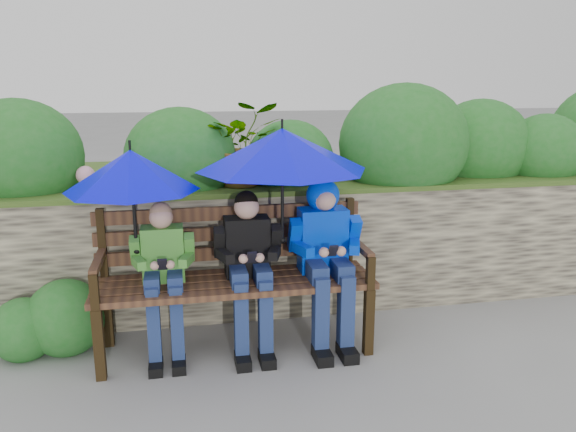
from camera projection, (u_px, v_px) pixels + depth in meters
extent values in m
plane|color=slate|center=(291.00, 351.00, 3.92)|extent=(60.00, 60.00, 0.00)
cube|color=#3B362F|center=(272.00, 251.00, 4.51)|extent=(8.00, 0.40, 1.00)
cube|color=#1F3916|center=(272.00, 189.00, 4.39)|extent=(8.00, 0.42, 0.04)
cube|color=#1F3916|center=(253.00, 218.00, 5.66)|extent=(8.00, 2.00, 0.96)
ellipsoid|color=#1B5E1C|center=(7.00, 158.00, 4.26)|extent=(0.88, 0.71, 0.79)
ellipsoid|color=#1B5E1C|center=(181.00, 157.00, 4.36)|extent=(0.86, 0.69, 0.78)
ellipsoid|color=#1B5E1C|center=(290.00, 159.00, 4.55)|extent=(0.71, 0.57, 0.64)
ellipsoid|color=#1B5E1C|center=(404.00, 143.00, 4.66)|extent=(1.10, 0.88, 0.99)
ellipsoid|color=#1B5E1C|center=(480.00, 146.00, 4.98)|extent=(0.91, 0.73, 0.82)
ellipsoid|color=#1B5E1C|center=(544.00, 151.00, 4.98)|extent=(0.74, 0.60, 0.67)
ellipsoid|color=#1B5E1C|center=(18.00, 156.00, 4.20)|extent=(0.96, 0.77, 0.86)
sphere|color=#C6899D|center=(86.00, 175.00, 4.19)|extent=(0.14, 0.14, 0.14)
sphere|color=#C6899D|center=(279.00, 169.00, 4.47)|extent=(0.14, 0.14, 0.14)
sphere|color=#C6899D|center=(503.00, 162.00, 4.83)|extent=(0.14, 0.14, 0.14)
imported|color=#1B5E1C|center=(243.00, 144.00, 4.36)|extent=(0.59, 0.51, 0.65)
imported|color=#1B5E1C|center=(440.00, 143.00, 4.68)|extent=(0.33, 0.33, 0.60)
sphere|color=#1B5E1C|center=(66.00, 318.00, 3.91)|extent=(0.54, 0.54, 0.54)
sphere|color=#1B5E1C|center=(23.00, 330.00, 3.82)|extent=(0.44, 0.44, 0.44)
cube|color=black|center=(99.00, 345.00, 3.50)|extent=(0.06, 0.06, 0.47)
cube|color=black|center=(108.00, 315.00, 3.95)|extent=(0.06, 0.06, 0.47)
cube|color=black|center=(369.00, 322.00, 3.83)|extent=(0.06, 0.06, 0.47)
cube|color=black|center=(348.00, 296.00, 4.28)|extent=(0.06, 0.06, 0.47)
cube|color=#40281B|center=(238.00, 294.00, 3.64)|extent=(1.89, 0.11, 0.04)
cube|color=#40281B|center=(236.00, 286.00, 3.77)|extent=(1.89, 0.11, 0.04)
cube|color=#40281B|center=(234.00, 280.00, 3.90)|extent=(1.89, 0.11, 0.04)
cube|color=#40281B|center=(232.00, 273.00, 4.03)|extent=(1.89, 0.11, 0.04)
cube|color=black|center=(102.00, 246.00, 3.85)|extent=(0.05, 0.05, 0.53)
cube|color=#40281B|center=(98.00, 262.00, 3.61)|extent=(0.05, 0.49, 0.04)
cube|color=black|center=(94.00, 292.00, 3.41)|extent=(0.05, 0.05, 0.23)
cube|color=black|center=(349.00, 233.00, 4.18)|extent=(0.05, 0.05, 0.53)
cube|color=#40281B|center=(360.00, 246.00, 3.94)|extent=(0.05, 0.49, 0.04)
cube|color=black|center=(370.00, 273.00, 3.75)|extent=(0.05, 0.05, 0.23)
cube|color=#40281B|center=(231.00, 253.00, 4.05)|extent=(1.89, 0.04, 0.09)
cube|color=#40281B|center=(231.00, 233.00, 4.02)|extent=(1.89, 0.04, 0.09)
cube|color=#40281B|center=(230.00, 213.00, 3.98)|extent=(1.89, 0.04, 0.09)
cube|color=#43882C|center=(163.00, 254.00, 3.78)|extent=(0.28, 0.16, 0.38)
sphere|color=tan|center=(161.00, 217.00, 3.70)|extent=(0.16, 0.16, 0.16)
sphere|color=#A17856|center=(161.00, 213.00, 3.71)|extent=(0.15, 0.15, 0.15)
cube|color=#14194C|center=(152.00, 280.00, 3.68)|extent=(0.10, 0.26, 0.10)
cube|color=#14194C|center=(154.00, 329.00, 3.62)|extent=(0.08, 0.09, 0.56)
cube|color=black|center=(156.00, 367.00, 3.63)|extent=(0.09, 0.18, 0.07)
cube|color=#14194C|center=(175.00, 279.00, 3.71)|extent=(0.10, 0.26, 0.10)
cube|color=#14194C|center=(177.00, 327.00, 3.65)|extent=(0.08, 0.09, 0.56)
cube|color=black|center=(179.00, 365.00, 3.66)|extent=(0.09, 0.18, 0.07)
cube|color=#43882C|center=(135.00, 250.00, 3.70)|extent=(0.07, 0.15, 0.21)
cube|color=#43882C|center=(139.00, 263.00, 3.62)|extent=(0.11, 0.17, 0.06)
sphere|color=tan|center=(155.00, 266.00, 3.57)|extent=(0.06, 0.06, 0.06)
cube|color=#43882C|center=(189.00, 247.00, 3.77)|extent=(0.07, 0.15, 0.21)
cube|color=#43882C|center=(186.00, 260.00, 3.67)|extent=(0.11, 0.17, 0.06)
sphere|color=tan|center=(170.00, 265.00, 3.58)|extent=(0.06, 0.06, 0.06)
cube|color=black|center=(162.00, 264.00, 3.57)|extent=(0.06, 0.07, 0.09)
cube|color=black|center=(247.00, 246.00, 3.89)|extent=(0.31, 0.18, 0.41)
sphere|color=tan|center=(247.00, 207.00, 3.80)|extent=(0.17, 0.17, 0.17)
sphere|color=black|center=(246.00, 202.00, 3.80)|extent=(0.16, 0.16, 0.16)
cube|color=#14194C|center=(238.00, 275.00, 3.77)|extent=(0.11, 0.29, 0.11)
cube|color=#14194C|center=(241.00, 323.00, 3.70)|extent=(0.09, 0.10, 0.57)
cube|color=black|center=(243.00, 361.00, 3.71)|extent=(0.10, 0.20, 0.07)
cube|color=#14194C|center=(262.00, 273.00, 3.80)|extent=(0.11, 0.29, 0.11)
cube|color=#14194C|center=(265.00, 321.00, 3.73)|extent=(0.09, 0.10, 0.57)
cube|color=black|center=(267.00, 359.00, 3.74)|extent=(0.10, 0.20, 0.07)
cube|color=black|center=(219.00, 242.00, 3.79)|extent=(0.07, 0.16, 0.23)
cube|color=black|center=(225.00, 256.00, 3.70)|extent=(0.12, 0.19, 0.06)
sphere|color=tan|center=(243.00, 259.00, 3.65)|extent=(0.06, 0.06, 0.06)
cube|color=black|center=(275.00, 239.00, 3.87)|extent=(0.07, 0.16, 0.23)
cube|color=black|center=(275.00, 253.00, 3.77)|extent=(0.12, 0.19, 0.06)
sphere|color=tan|center=(260.00, 258.00, 3.67)|extent=(0.06, 0.06, 0.06)
cube|color=black|center=(252.00, 257.00, 3.65)|extent=(0.06, 0.07, 0.09)
cube|color=#0022DD|center=(323.00, 239.00, 3.98)|extent=(0.33, 0.20, 0.45)
sphere|color=tan|center=(324.00, 197.00, 3.89)|extent=(0.19, 0.19, 0.19)
sphere|color=#0022DD|center=(323.00, 195.00, 3.92)|extent=(0.23, 0.23, 0.23)
sphere|color=tan|center=(326.00, 200.00, 3.85)|extent=(0.14, 0.14, 0.14)
cube|color=#14194C|center=(315.00, 270.00, 3.86)|extent=(0.12, 0.31, 0.12)
cube|color=#14194C|center=(321.00, 318.00, 3.78)|extent=(0.10, 0.11, 0.57)
cube|color=black|center=(322.00, 355.00, 3.78)|extent=(0.11, 0.22, 0.08)
cube|color=#14194C|center=(340.00, 268.00, 3.89)|extent=(0.12, 0.31, 0.12)
cube|color=#14194C|center=(346.00, 316.00, 3.81)|extent=(0.10, 0.11, 0.57)
cube|color=black|center=(347.00, 353.00, 3.81)|extent=(0.11, 0.22, 0.08)
cube|color=#0022DD|center=(295.00, 235.00, 3.88)|extent=(0.08, 0.18, 0.25)
cube|color=#0022DD|center=(303.00, 249.00, 3.78)|extent=(0.13, 0.21, 0.07)
sphere|color=tan|center=(324.00, 252.00, 3.72)|extent=(0.07, 0.07, 0.07)
cube|color=#0022DD|center=(353.00, 232.00, 3.96)|extent=(0.08, 0.18, 0.25)
cube|color=#0022DD|center=(355.00, 246.00, 3.85)|extent=(0.13, 0.21, 0.07)
sphere|color=tan|center=(341.00, 251.00, 3.74)|extent=(0.07, 0.07, 0.07)
cube|color=black|center=(333.00, 251.00, 3.72)|extent=(0.06, 0.07, 0.09)
cone|color=#0001F1|center=(131.00, 170.00, 3.55)|extent=(0.86, 0.86, 0.26)
cylinder|color=black|center=(130.00, 145.00, 3.51)|extent=(0.02, 0.02, 0.06)
cylinder|color=black|center=(134.00, 211.00, 3.61)|extent=(0.02, 0.02, 0.53)
sphere|color=black|center=(137.00, 251.00, 3.67)|extent=(0.04, 0.04, 0.04)
cone|color=#0001F1|center=(282.00, 149.00, 3.70)|extent=(1.15, 1.15, 0.28)
cylinder|color=black|center=(282.00, 124.00, 3.66)|extent=(0.02, 0.02, 0.06)
cylinder|color=black|center=(282.00, 196.00, 3.77)|extent=(0.02, 0.02, 0.62)
sphere|color=black|center=(282.00, 240.00, 3.85)|extent=(0.04, 0.04, 0.04)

